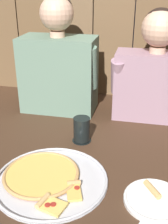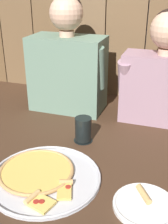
% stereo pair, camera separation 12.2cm
% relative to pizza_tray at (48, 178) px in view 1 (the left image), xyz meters
% --- Properties ---
extents(ground_plane, '(3.20, 3.20, 0.00)m').
position_rel_pizza_tray_xyz_m(ground_plane, '(0.12, 0.15, -0.01)').
color(ground_plane, '#422B1C').
extents(pizza_tray, '(0.43, 0.43, 0.03)m').
position_rel_pizza_tray_xyz_m(pizza_tray, '(0.00, 0.00, 0.00)').
color(pizza_tray, silver).
rests_on(pizza_tray, ground).
extents(dinner_plate, '(0.22, 0.22, 0.03)m').
position_rel_pizza_tray_xyz_m(dinner_plate, '(0.40, -0.03, -0.00)').
color(dinner_plate, white).
rests_on(dinner_plate, ground).
extents(drinking_glass, '(0.09, 0.09, 0.12)m').
position_rel_pizza_tray_xyz_m(drinking_glass, '(0.06, 0.31, 0.05)').
color(drinking_glass, black).
rests_on(drinking_glass, ground).
extents(diner_left, '(0.45, 0.22, 0.63)m').
position_rel_pizza_tray_xyz_m(diner_left, '(-0.14, 0.64, 0.27)').
color(diner_left, slate).
rests_on(diner_left, ground).
extents(diner_right, '(0.44, 0.20, 0.57)m').
position_rel_pizza_tray_xyz_m(diner_right, '(0.38, 0.64, 0.25)').
color(diner_right, gray).
rests_on(diner_right, ground).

